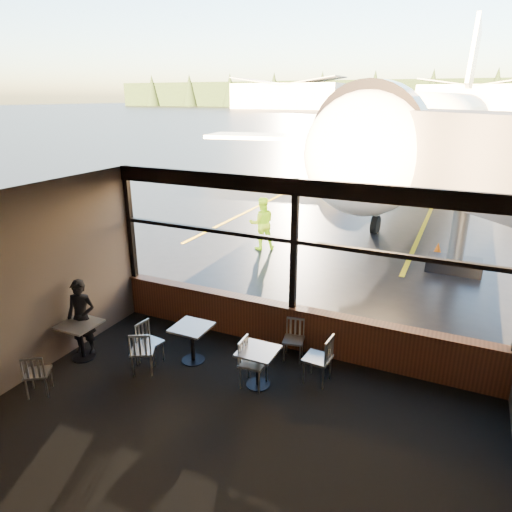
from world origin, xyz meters
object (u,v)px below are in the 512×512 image
Objects in this scene: cone_wing at (338,179)px; cafe_table_mid at (192,344)px; cone_nose at (438,250)px; jet_bridge at (497,196)px; chair_near_e at (318,359)px; chair_near_n at (294,340)px; chair_mid_w at (150,343)px; airliner at (442,81)px; chair_left_s at (38,373)px; passenger at (82,318)px; ground_crew at (262,223)px; cafe_table_left at (82,341)px; chair_mid_s at (143,351)px; cafe_table_near at (258,368)px; chair_near_w at (253,363)px.

cafe_table_mid is at bearing -82.75° from cone_wing.
jet_bridge is at bearing -51.85° from cone_nose.
chair_near_e is 0.85m from chair_near_n.
jet_bridge is 9.50m from chair_mid_w.
airliner reaches higher than cone_nose.
jet_bridge is 11.86× the size of chair_near_e.
airliner is at bearing 99.90° from jet_bridge.
passenger is (-0.28, 1.36, 0.37)m from chair_left_s.
cone_wing is (-6.39, 11.51, 0.02)m from cone_nose.
airliner is 22.90m from chair_near_n.
ground_crew is (-1.66, 6.97, 0.51)m from cafe_table_mid.
ground_crew is (0.37, 7.79, 0.51)m from cafe_table_left.
chair_near_e is at bearing -8.48° from chair_mid_s.
cafe_table_mid is (-1.49, 0.19, 0.02)m from cafe_table_near.
chair_near_n is 19.56m from cone_wing.
chair_near_w is (-0.89, -23.39, -5.31)m from airliner.
passenger is 7.64m from ground_crew.
chair_mid_s is 1.08× the size of chair_left_s.
chair_mid_s reaches higher than cafe_table_left.
passenger reaches higher than cafe_table_mid.
chair_mid_w is (-3.13, -0.74, -0.06)m from chair_near_e.
chair_near_n reaches higher than cafe_table_left.
chair_near_w is at bearing -105.55° from cone_nose.
chair_mid_w reaches higher than cone_wing.
ground_crew is (-3.42, 6.07, 0.48)m from chair_near_n.
cafe_table_left is at bearing -169.85° from cafe_table_near.
chair_near_w is 2.11m from chair_mid_s.
cafe_table_near is 3.59m from cafe_table_left.
cafe_table_near is at bearing 80.12° from ground_crew.
passenger is 0.89× the size of ground_crew.
jet_bridge reaches higher than passenger.
ground_crew reaches higher than chair_mid_w.
chair_mid_w is at bearing -129.32° from jet_bridge.
cafe_table_mid is 1.44m from chair_near_w.
ground_crew is (-1.02, 7.67, 0.44)m from chair_mid_s.
cafe_table_mid is at bearing -114.39° from cone_nose.
cone_nose is at bearing 160.05° from chair_mid_w.
jet_bridge is 15.62× the size of cafe_table_near.
chair_mid_w is at bearing -93.44° from airliner.
chair_mid_s is (-2.06, -0.46, -0.01)m from chair_near_w.
ground_crew is (0.47, 7.62, 0.10)m from passenger.
cone_nose is (3.84, 8.48, -0.12)m from cafe_table_mid.
cafe_table_left is 0.86× the size of chair_mid_s.
chair_near_w is 1.03× the size of chair_mid_s.
chair_near_w is 20.60m from cone_wing.
cafe_table_mid reaches higher than cafe_table_near.
cafe_table_near is 0.76× the size of chair_near_e.
ground_crew is at bearing -71.33° from chair_near_n.
chair_mid_s is at bearing 5.28° from cafe_table_left.
cafe_table_near is (-0.81, -23.35, -5.41)m from airliner.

